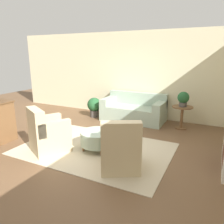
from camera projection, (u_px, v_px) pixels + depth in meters
name	position (u px, v px, depth m)	size (l,w,h in m)	color
ground_plane	(95.00, 149.00, 4.94)	(16.00, 16.00, 0.00)	brown
wall_back	(142.00, 75.00, 7.20)	(9.95, 0.12, 2.80)	beige
rug	(95.00, 149.00, 4.94)	(3.32, 2.27, 0.01)	beige
couch	(134.00, 111.00, 6.99)	(1.95, 0.96, 0.87)	#9EB29E
armchair_left	(47.00, 134.00, 4.74)	(0.96, 0.98, 0.98)	#C6B289
armchair_right	(120.00, 150.00, 3.98)	(0.96, 0.98, 0.98)	#C6B289
ottoman_table	(97.00, 138.00, 4.83)	(0.74, 0.74, 0.42)	#9EB29E
side_table	(182.00, 113.00, 6.18)	(0.58, 0.58, 0.65)	brown
potted_plant_on_side_table	(183.00, 98.00, 6.06)	(0.32, 0.32, 0.42)	#4C4742
potted_plant_floor	(94.00, 106.00, 7.37)	(0.47, 0.47, 0.66)	#4C4742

